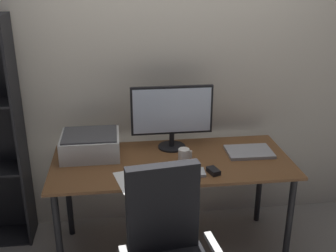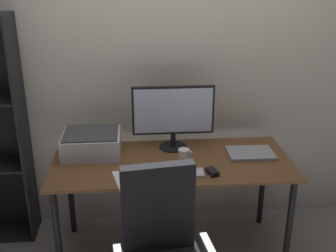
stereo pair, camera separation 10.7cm
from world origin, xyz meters
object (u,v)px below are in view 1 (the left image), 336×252
object	(u,v)px
mouse	(213,171)
printer	(90,145)
desk	(172,171)
keyboard	(182,173)
laptop	(249,152)
monitor	(172,113)
coffee_mug	(184,155)

from	to	relation	value
mouse	printer	world-z (taller)	printer
desk	keyboard	bearing A→B (deg)	-79.54
laptop	printer	world-z (taller)	printer
desk	mouse	xyz separation A→B (m)	(0.24, -0.22, 0.10)
laptop	desk	bearing A→B (deg)	-174.18
mouse	printer	xyz separation A→B (m)	(-0.79, 0.38, 0.06)
monitor	keyboard	xyz separation A→B (m)	(0.01, -0.43, -0.26)
keyboard	laptop	size ratio (longest dim) A/B	0.91
desk	printer	size ratio (longest dim) A/B	4.08
laptop	printer	size ratio (longest dim) A/B	0.80
monitor	mouse	world-z (taller)	monitor
keyboard	printer	distance (m)	0.70
monitor	printer	bearing A→B (deg)	-174.31
desk	printer	world-z (taller)	printer
mouse	desk	bearing A→B (deg)	120.61
monitor	laptop	xyz separation A→B (m)	(0.53, -0.17, -0.26)
coffee_mug	printer	distance (m)	0.66
keyboard	laptop	distance (m)	0.58
laptop	printer	distance (m)	1.12
monitor	keyboard	world-z (taller)	monitor
desk	monitor	xyz separation A→B (m)	(0.03, 0.22, 0.35)
keyboard	coffee_mug	xyz separation A→B (m)	(0.04, 0.18, 0.04)
desk	keyboard	distance (m)	0.23
desk	monitor	world-z (taller)	monitor
desk	coffee_mug	distance (m)	0.15
desk	keyboard	xyz separation A→B (m)	(0.04, -0.21, 0.09)
coffee_mug	monitor	bearing A→B (deg)	101.21
coffee_mug	printer	world-z (taller)	printer
mouse	coffee_mug	bearing A→B (deg)	113.96
laptop	coffee_mug	bearing A→B (deg)	-169.60
desk	coffee_mug	size ratio (longest dim) A/B	17.15
keyboard	mouse	bearing A→B (deg)	-0.99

